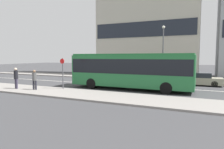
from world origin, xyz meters
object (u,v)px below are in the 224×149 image
(street_lamp, at_px, (163,47))
(parked_car_0, at_px, (200,79))
(city_bus, at_px, (130,69))
(pedestrian_down_pavement, at_px, (34,79))
(bus_stop_sign, at_px, (63,71))
(pedestrian_near_stop, at_px, (16,77))

(street_lamp, bearing_deg, parked_car_0, -25.43)
(city_bus, height_order, pedestrian_down_pavement, city_bus)
(parked_car_0, bearing_deg, city_bus, -137.79)
(parked_car_0, height_order, street_lamp, street_lamp)
(pedestrian_down_pavement, bearing_deg, bus_stop_sign, -163.44)
(city_bus, xyz_separation_m, bus_stop_sign, (-5.22, -2.95, -0.14))
(pedestrian_near_stop, distance_m, street_lamp, 16.13)
(parked_car_0, xyz_separation_m, bus_stop_sign, (-10.97, -8.16, 1.08))
(city_bus, bearing_deg, parked_car_0, 38.99)
(city_bus, distance_m, pedestrian_near_stop, 10.13)
(pedestrian_near_stop, height_order, street_lamp, street_lamp)
(bus_stop_sign, bearing_deg, pedestrian_down_pavement, -142.74)
(bus_stop_sign, bearing_deg, street_lamp, 56.01)
(parked_car_0, height_order, pedestrian_near_stop, pedestrian_near_stop)
(city_bus, relative_size, pedestrian_near_stop, 5.92)
(pedestrian_down_pavement, bearing_deg, street_lamp, -147.68)
(city_bus, relative_size, street_lamp, 1.69)
(parked_car_0, height_order, pedestrian_down_pavement, pedestrian_down_pavement)
(street_lamp, bearing_deg, bus_stop_sign, -123.99)
(parked_car_0, relative_size, bus_stop_sign, 1.54)
(parked_car_0, distance_m, pedestrian_down_pavement, 16.03)
(pedestrian_near_stop, bearing_deg, pedestrian_down_pavement, 21.29)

